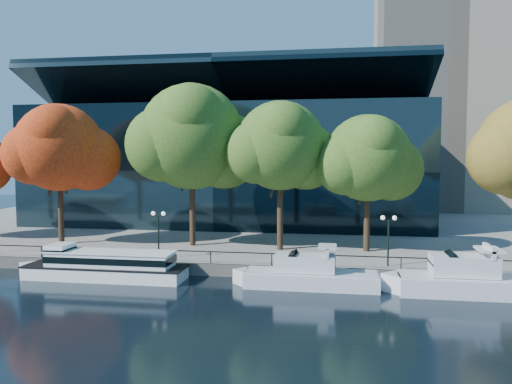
% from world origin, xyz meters
% --- Properties ---
extents(ground, '(160.00, 160.00, 0.00)m').
position_xyz_m(ground, '(0.00, 0.00, 0.00)').
color(ground, black).
rests_on(ground, ground).
extents(promenade, '(90.00, 67.08, 1.00)m').
position_xyz_m(promenade, '(0.00, 36.38, 0.50)').
color(promenade, slate).
rests_on(promenade, ground).
extents(railing, '(88.20, 0.08, 0.99)m').
position_xyz_m(railing, '(0.00, 3.25, 1.94)').
color(railing, black).
rests_on(railing, promenade).
extents(convention_building, '(50.00, 24.57, 21.43)m').
position_xyz_m(convention_building, '(-4.00, 31.79, 8.51)').
color(convention_building, black).
rests_on(convention_building, ground).
extents(office_tower, '(22.50, 22.50, 65.90)m').
position_xyz_m(office_tower, '(28.00, 55.00, 33.02)').
color(office_tower, gray).
rests_on(office_tower, ground).
extents(tour_boat, '(14.14, 3.15, 2.68)m').
position_xyz_m(tour_boat, '(-8.28, 0.76, 1.14)').
color(tour_boat, white).
rests_on(tour_boat, ground).
extents(cruiser_near, '(10.88, 2.80, 3.15)m').
position_xyz_m(cruiser_near, '(7.83, 0.78, 0.98)').
color(cruiser_near, silver).
rests_on(cruiser_near, ground).
extents(cruiser_far, '(10.96, 3.04, 3.58)m').
position_xyz_m(cruiser_far, '(18.87, 0.40, 1.14)').
color(cruiser_far, silver).
rests_on(cruiser_far, ground).
extents(tree_1, '(10.78, 8.84, 13.89)m').
position_xyz_m(tree_1, '(-16.85, 9.84, 10.39)').
color(tree_1, black).
rests_on(tree_1, promenade).
extents(tree_2, '(12.77, 10.47, 15.70)m').
position_xyz_m(tree_2, '(-3.60, 10.98, 11.38)').
color(tree_2, black).
rests_on(tree_2, promenade).
extents(tree_3, '(10.35, 8.49, 13.83)m').
position_xyz_m(tree_3, '(5.06, 10.17, 10.50)').
color(tree_3, black).
rests_on(tree_3, promenade).
extents(tree_4, '(9.89, 8.11, 12.51)m').
position_xyz_m(tree_4, '(13.00, 10.60, 9.37)').
color(tree_4, black).
rests_on(tree_4, promenade).
extents(lamp_1, '(1.26, 0.36, 4.03)m').
position_xyz_m(lamp_1, '(-4.89, 4.50, 3.98)').
color(lamp_1, black).
rests_on(lamp_1, promenade).
extents(lamp_2, '(1.26, 0.36, 4.03)m').
position_xyz_m(lamp_2, '(14.15, 4.50, 3.98)').
color(lamp_2, black).
rests_on(lamp_2, promenade).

